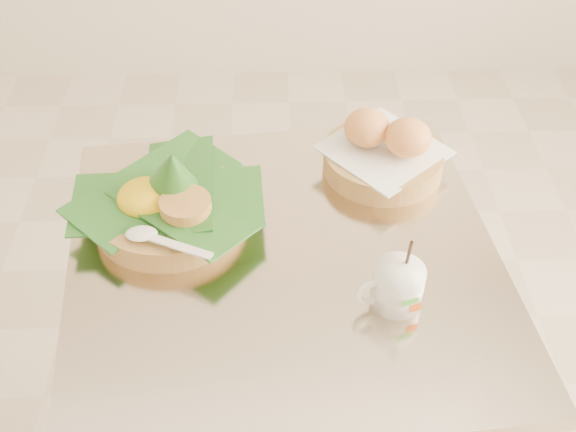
{
  "coord_description": "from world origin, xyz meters",
  "views": [
    {
      "loc": [
        0.15,
        -0.86,
        1.59
      ],
      "look_at": [
        0.17,
        -0.01,
        0.82
      ],
      "focal_mm": 45.0,
      "sensor_mm": 36.0,
      "label": 1
    }
  ],
  "objects_px": {
    "rice_basket": "(168,201)",
    "bread_basket": "(384,152)",
    "cafe_table": "(285,341)",
    "coffee_mug": "(396,285)"
  },
  "relations": [
    {
      "from": "bread_basket",
      "to": "cafe_table",
      "type": "bearing_deg",
      "value": -129.92
    },
    {
      "from": "cafe_table",
      "to": "bread_basket",
      "type": "xyz_separation_m",
      "value": [
        0.19,
        0.23,
        0.26
      ]
    },
    {
      "from": "cafe_table",
      "to": "coffee_mug",
      "type": "height_order",
      "value": "coffee_mug"
    },
    {
      "from": "rice_basket",
      "to": "bread_basket",
      "type": "bearing_deg",
      "value": 18.81
    },
    {
      "from": "rice_basket",
      "to": "bread_basket",
      "type": "relative_size",
      "value": 1.22
    },
    {
      "from": "cafe_table",
      "to": "coffee_mug",
      "type": "distance_m",
      "value": 0.32
    },
    {
      "from": "cafe_table",
      "to": "rice_basket",
      "type": "distance_m",
      "value": 0.34
    },
    {
      "from": "bread_basket",
      "to": "coffee_mug",
      "type": "distance_m",
      "value": 0.33
    },
    {
      "from": "bread_basket",
      "to": "coffee_mug",
      "type": "xyz_separation_m",
      "value": [
        -0.02,
        -0.33,
        -0.0
      ]
    },
    {
      "from": "cafe_table",
      "to": "coffee_mug",
      "type": "relative_size",
      "value": 5.64
    }
  ]
}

